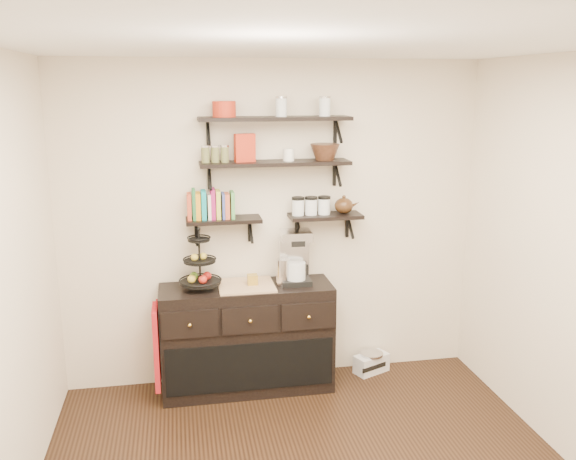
{
  "coord_description": "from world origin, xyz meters",
  "views": [
    {
      "loc": [
        -0.77,
        -3.17,
        2.48
      ],
      "look_at": [
        0.02,
        1.15,
        1.44
      ],
      "focal_mm": 38.0,
      "sensor_mm": 36.0,
      "label": 1
    }
  ],
  "objects_px": {
    "fruit_stand": "(200,269)",
    "coffee_maker": "(295,258)",
    "radio": "(371,362)",
    "sideboard": "(247,338)"
  },
  "relations": [
    {
      "from": "coffee_maker",
      "to": "radio",
      "type": "distance_m",
      "value": 1.25
    },
    {
      "from": "coffee_maker",
      "to": "sideboard",
      "type": "bearing_deg",
      "value": -173.88
    },
    {
      "from": "fruit_stand",
      "to": "radio",
      "type": "relative_size",
      "value": 1.42
    },
    {
      "from": "fruit_stand",
      "to": "coffee_maker",
      "type": "height_order",
      "value": "fruit_stand"
    },
    {
      "from": "fruit_stand",
      "to": "radio",
      "type": "height_order",
      "value": "fruit_stand"
    },
    {
      "from": "radio",
      "to": "coffee_maker",
      "type": "bearing_deg",
      "value": 160.99
    },
    {
      "from": "fruit_stand",
      "to": "coffee_maker",
      "type": "relative_size",
      "value": 1.09
    },
    {
      "from": "fruit_stand",
      "to": "radio",
      "type": "distance_m",
      "value": 1.78
    },
    {
      "from": "sideboard",
      "to": "fruit_stand",
      "type": "bearing_deg",
      "value": 179.47
    },
    {
      "from": "sideboard",
      "to": "coffee_maker",
      "type": "distance_m",
      "value": 0.78
    }
  ]
}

